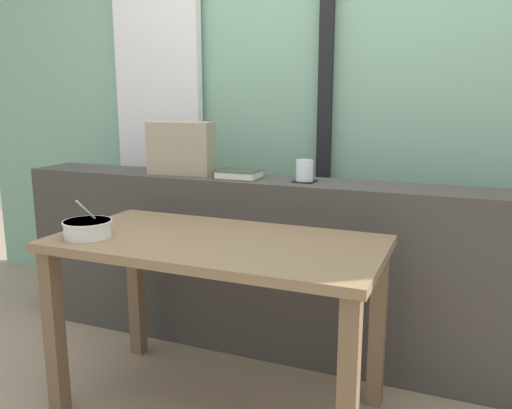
# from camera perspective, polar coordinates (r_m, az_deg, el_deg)

# --- Properties ---
(ground) EXTENTS (8.00, 8.00, 0.00)m
(ground) POSITION_cam_1_polar(r_m,az_deg,el_deg) (2.24, -2.18, -21.60)
(ground) COLOR gray
(outdoor_backdrop) EXTENTS (4.80, 0.08, 2.80)m
(outdoor_backdrop) POSITION_cam_1_polar(r_m,az_deg,el_deg) (2.91, 6.93, 15.00)
(outdoor_backdrop) COLOR #84B293
(outdoor_backdrop) RESTS_ON ground
(curtain_left_panel) EXTENTS (0.56, 0.06, 2.50)m
(curtain_left_panel) POSITION_cam_1_polar(r_m,az_deg,el_deg) (3.21, -10.70, 11.87)
(curtain_left_panel) COLOR white
(curtain_left_panel) RESTS_ON ground
(window_divider_post) EXTENTS (0.07, 0.05, 2.60)m
(window_divider_post) POSITION_cam_1_polar(r_m,az_deg,el_deg) (2.82, 7.68, 13.05)
(window_divider_post) COLOR black
(window_divider_post) RESTS_ON ground
(dark_console_ledge) EXTENTS (2.80, 0.30, 0.85)m
(dark_console_ledge) POSITION_cam_1_polar(r_m,az_deg,el_deg) (2.51, 3.01, -6.94)
(dark_console_ledge) COLOR #423D38
(dark_console_ledge) RESTS_ON ground
(breakfast_table) EXTENTS (1.25, 0.63, 0.71)m
(breakfast_table) POSITION_cam_1_polar(r_m,az_deg,el_deg) (1.99, -4.30, -6.84)
(breakfast_table) COLOR brown
(breakfast_table) RESTS_ON ground
(coaster_square) EXTENTS (0.10, 0.10, 0.00)m
(coaster_square) POSITION_cam_1_polar(r_m,az_deg,el_deg) (2.37, 5.36, 2.57)
(coaster_square) COLOR black
(coaster_square) RESTS_ON dark_console_ledge
(juice_glass) EXTENTS (0.08, 0.08, 0.10)m
(juice_glass) POSITION_cam_1_polar(r_m,az_deg,el_deg) (2.36, 5.38, 3.67)
(juice_glass) COLOR white
(juice_glass) RESTS_ON coaster_square
(closed_book) EXTENTS (0.21, 0.16, 0.04)m
(closed_book) POSITION_cam_1_polar(r_m,az_deg,el_deg) (2.47, -1.96, 3.36)
(closed_book) COLOR #334233
(closed_book) RESTS_ON dark_console_ledge
(throw_pillow) EXTENTS (0.34, 0.18, 0.26)m
(throw_pillow) POSITION_cam_1_polar(r_m,az_deg,el_deg) (2.63, -8.25, 6.19)
(throw_pillow) COLOR tan
(throw_pillow) RESTS_ON dark_console_ledge
(soup_bowl) EXTENTS (0.18, 0.18, 0.15)m
(soup_bowl) POSITION_cam_1_polar(r_m,az_deg,el_deg) (2.07, -18.07, -2.55)
(soup_bowl) COLOR silver
(soup_bowl) RESTS_ON breakfast_table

